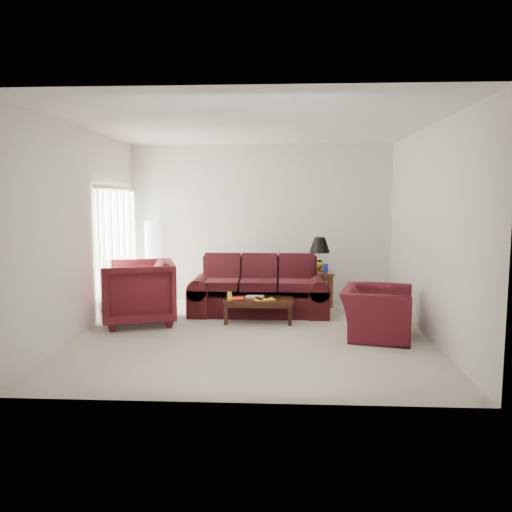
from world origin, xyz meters
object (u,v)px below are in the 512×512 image
Objects in this scene: floor_lamp at (151,261)px; armchair_left at (138,292)px; end_table at (317,288)px; armchair_right at (377,312)px; sofa at (259,286)px; coffee_table at (259,310)px.

armchair_left is (0.24, -1.69, -0.28)m from floor_lamp.
end_table is 0.57× the size of armchair_left.
armchair_left reaches higher than armchair_right.
sofa reaches higher than end_table.
floor_lamp is 1.43× the size of coffee_table.
coffee_table is (2.13, -1.49, -0.59)m from floor_lamp.
floor_lamp is at bearing 142.53° from coffee_table.
armchair_left is at bearing -152.55° from end_table.
armchair_left is 1.02× the size of armchair_right.
armchair_left is at bearing -176.38° from coffee_table.
armchair_right is at bearing -71.39° from end_table.
sofa is 1.29m from end_table.
coffee_table is at bearing -127.99° from end_table.
coffee_table is at bearing -34.98° from floor_lamp.
sofa is 2.14× the size of coffee_table.
end_table is at bearing 100.15° from armchair_left.
armchair_left reaches higher than end_table.
floor_lamp reaches higher than armchair_left.
coffee_table is at bearing 78.81° from armchair_left.
armchair_left is (-2.92, -1.52, 0.19)m from end_table.
armchair_left is 1.93m from coffee_table.
floor_lamp is 1.44× the size of armchair_right.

